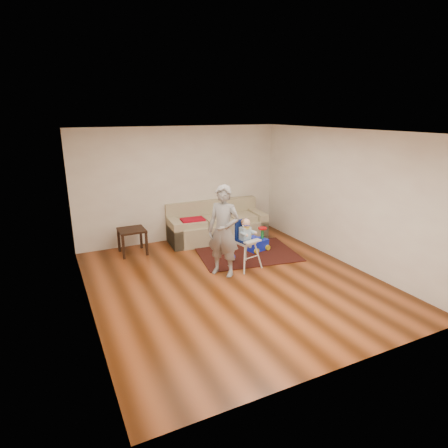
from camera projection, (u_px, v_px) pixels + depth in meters
name	position (u px, v px, depth m)	size (l,w,h in m)	color
ground	(233.00, 281.00, 6.92)	(5.50, 5.50, 0.00)	#441D07
room_envelope	(221.00, 176.00, 6.83)	(5.04, 5.52, 2.72)	beige
sofa	(217.00, 221.00, 9.07)	(2.42, 1.14, 0.91)	tan
side_table	(132.00, 241.00, 8.21)	(0.56, 0.56, 0.56)	black
area_rug	(247.00, 253.00, 8.27)	(2.09, 1.57, 0.02)	black
ride_on_toy	(257.00, 239.00, 8.38)	(0.46, 0.33, 0.50)	#1529E4
toy_ball	(232.00, 257.00, 7.81)	(0.16, 0.16, 0.16)	#1529E4
high_chair	(245.00, 244.00, 7.40)	(0.57, 0.57, 1.03)	silver
adult	(224.00, 231.00, 6.98)	(0.63, 0.42, 1.74)	gray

